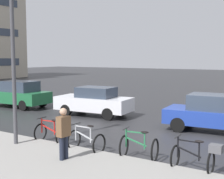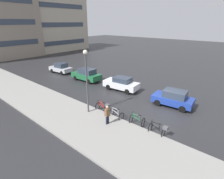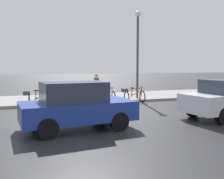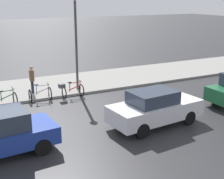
{
  "view_description": "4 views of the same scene",
  "coord_description": "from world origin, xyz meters",
  "views": [
    {
      "loc": [
        -11.91,
        -3.98,
        3.23
      ],
      "look_at": [
        -0.27,
        3.42,
        1.8
      ],
      "focal_mm": 50.0,
      "sensor_mm": 36.0,
      "label": 1
    },
    {
      "loc": [
        -13.83,
        -5.72,
        7.69
      ],
      "look_at": [
        -2.01,
        4.16,
        1.69
      ],
      "focal_mm": 28.0,
      "sensor_mm": 36.0,
      "label": 2
    },
    {
      "loc": [
        10.0,
        -2.09,
        2.11
      ],
      "look_at": [
        -1.57,
        2.03,
        1.01
      ],
      "focal_mm": 40.0,
      "sensor_mm": 36.0,
      "label": 3
    },
    {
      "loc": [
        12.61,
        -1.43,
        5.5
      ],
      "look_at": [
        0.54,
        4.61,
        1.46
      ],
      "focal_mm": 50.0,
      "sensor_mm": 36.0,
      "label": 4
    }
  ],
  "objects": [
    {
      "name": "pedestrian",
      "position": [
        -4.92,
        2.2,
        0.97
      ],
      "size": [
        0.42,
        0.27,
        1.72
      ],
      "color": "#1E2333",
      "rests_on": "ground"
    },
    {
      "name": "building_facade_side",
      "position": [
        13.82,
        40.15,
        6.96
      ],
      "size": [
        19.74,
        10.31,
        13.92
      ],
      "color": "#B2A893",
      "rests_on": "ground"
    },
    {
      "name": "sidewalk_kerb",
      "position": [
        -6.0,
        10.0,
        0.07
      ],
      "size": [
        4.8,
        60.0,
        0.14
      ],
      "primitive_type": "cube",
      "color": "gray",
      "rests_on": "ground"
    },
    {
      "name": "bicycle_nearest",
      "position": [
        -3.5,
        -1.47,
        0.49
      ],
      "size": [
        0.71,
        1.35,
        0.99
      ],
      "color": "black",
      "rests_on": "ground"
    },
    {
      "name": "ground_plane",
      "position": [
        0.0,
        0.0,
        0.0
      ],
      "size": [
        140.0,
        140.0,
        0.0
      ],
      "primitive_type": "plane",
      "color": "#28282B"
    },
    {
      "name": "car_blue",
      "position": [
        1.73,
        -0.41,
        0.82
      ],
      "size": [
        2.13,
        3.91,
        1.63
      ],
      "color": "navy",
      "rests_on": "ground"
    },
    {
      "name": "bicycle_second",
      "position": [
        -3.37,
        0.44,
        0.41
      ],
      "size": [
        0.88,
        1.18,
        0.99
      ],
      "color": "black",
      "rests_on": "ground"
    },
    {
      "name": "car_green",
      "position": [
        1.73,
        11.89,
        0.85
      ],
      "size": [
        2.02,
        4.33,
        1.7
      ],
      "color": "#1E6038",
      "rests_on": "ground"
    },
    {
      "name": "bicycle_farthest",
      "position": [
        -3.44,
        3.98,
        0.48
      ],
      "size": [
        0.74,
        1.39,
        0.94
      ],
      "color": "black",
      "rests_on": "ground"
    },
    {
      "name": "car_silver",
      "position": [
        1.8,
        18.02,
        0.78
      ],
      "size": [
        2.06,
        3.92,
        1.58
      ],
      "color": "#B2B5BA",
      "rests_on": "ground"
    },
    {
      "name": "bicycle_third",
      "position": [
        -3.64,
        2.32,
        0.4
      ],
      "size": [
        0.74,
        1.16,
        0.97
      ],
      "color": "black",
      "rests_on": "ground"
    },
    {
      "name": "car_white",
      "position": [
        1.94,
        6.0,
        0.8
      ],
      "size": [
        2.13,
        4.37,
        1.6
      ],
      "color": "silver",
      "rests_on": "ground"
    },
    {
      "name": "streetlamp",
      "position": [
        -4.53,
        4.82,
        3.52
      ],
      "size": [
        0.36,
        0.36,
        5.63
      ],
      "color": "#424247",
      "rests_on": "ground"
    }
  ]
}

